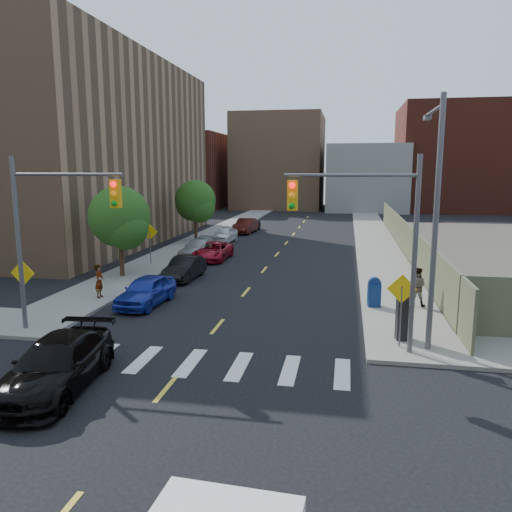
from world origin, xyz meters
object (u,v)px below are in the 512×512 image
at_px(parked_car_blue, 146,291).
at_px(black_sedan, 56,365).
at_px(parked_car_black, 185,268).
at_px(pedestrian_west, 99,281).
at_px(parked_car_white, 225,234).
at_px(parked_car_maroon, 246,226).
at_px(parked_car_grey, 246,225).
at_px(parked_car_silver, 199,248).
at_px(mailbox, 374,292).
at_px(payphone, 404,316).
at_px(pedestrian_east, 417,287).
at_px(parked_car_red, 213,251).

height_order(parked_car_blue, black_sedan, black_sedan).
xyz_separation_m(parked_car_black, pedestrian_west, (-2.65, -5.34, 0.31)).
bearing_deg(black_sedan, parked_car_blue, 90.71).
xyz_separation_m(parked_car_white, parked_car_maroon, (0.62, 6.43, 0.06)).
xyz_separation_m(parked_car_grey, pedestrian_west, (-1.70, -28.62, 0.32)).
bearing_deg(parked_car_silver, parked_car_blue, -79.90).
distance_m(mailbox, payphone, 4.58).
xyz_separation_m(parked_car_maroon, pedestrian_east, (13.39, -25.64, 0.32)).
xyz_separation_m(parked_car_maroon, parked_car_grey, (-0.27, 1.71, -0.08)).
relative_size(parked_car_blue, mailbox, 2.97).
bearing_deg(parked_car_grey, black_sedan, -84.71).
distance_m(parked_car_grey, payphone, 34.70).
bearing_deg(mailbox, parked_car_blue, 179.44).
relative_size(parked_car_red, payphone, 2.49).
distance_m(parked_car_red, parked_car_maroon, 15.13).
height_order(mailbox, pedestrian_east, pedestrian_east).
bearing_deg(parked_car_grey, parked_car_red, -84.39).
distance_m(parked_car_blue, parked_car_maroon, 27.33).
bearing_deg(parked_car_maroon, pedestrian_east, -58.38).
xyz_separation_m(mailbox, pedestrian_east, (1.95, 0.50, 0.23)).
height_order(parked_car_red, parked_car_maroon, parked_car_maroon).
bearing_deg(parked_car_red, parked_car_silver, 146.51).
height_order(parked_car_grey, payphone, payphone).
xyz_separation_m(parked_car_black, pedestrian_east, (12.71, -4.07, 0.39)).
xyz_separation_m(parked_car_grey, mailbox, (11.71, -27.85, 0.17)).
bearing_deg(parked_car_black, black_sedan, -83.58).
xyz_separation_m(parked_car_black, black_sedan, (1.00, -15.00, 0.08)).
relative_size(parked_car_red, mailbox, 3.27).
bearing_deg(pedestrian_east, parked_car_silver, -26.70).
bearing_deg(payphone, parked_car_black, 134.55).
relative_size(parked_car_black, mailbox, 2.90).
bearing_deg(pedestrian_west, parked_car_silver, -13.94).
distance_m(parked_car_black, parked_car_red, 6.45).
distance_m(payphone, pedestrian_east, 5.11).
xyz_separation_m(parked_car_white, payphone, (12.91, -24.20, 0.39)).
relative_size(parked_car_grey, payphone, 2.58).
bearing_deg(payphone, mailbox, 93.34).
height_order(parked_car_silver, parked_car_maroon, parked_car_maroon).
bearing_deg(payphone, black_sedan, -158.25).
height_order(payphone, pedestrian_west, payphone).
relative_size(parked_car_grey, pedestrian_west, 2.86).
bearing_deg(parked_car_black, parked_car_blue, -87.62).
bearing_deg(black_sedan, parked_car_maroon, 87.03).
bearing_deg(parked_car_grey, parked_car_white, -90.07).
relative_size(parked_car_white, payphone, 2.17).
relative_size(parked_car_blue, payphone, 2.26).
height_order(parked_car_white, payphone, payphone).
bearing_deg(parked_car_white, mailbox, -54.31).
distance_m(parked_car_red, pedestrian_east, 16.50).
bearing_deg(parked_car_grey, parked_car_silver, -88.87).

